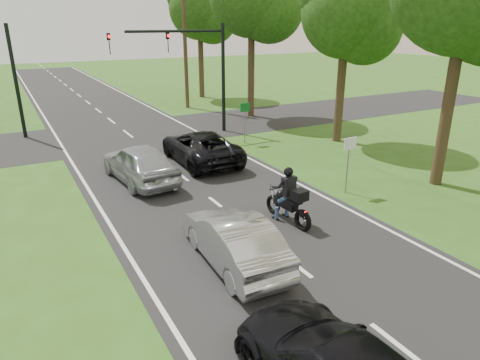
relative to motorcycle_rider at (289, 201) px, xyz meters
name	(u,v)px	position (x,y,z in m)	size (l,w,h in m)	color
ground	(289,260)	(-1.34, -1.92, -0.73)	(140.00, 140.00, 0.00)	#315217
road	(163,161)	(-1.34, 8.08, -0.72)	(8.00, 100.00, 0.01)	black
cross_road	(128,134)	(-1.34, 14.08, -0.72)	(60.00, 7.00, 0.01)	black
motorcycle_rider	(289,201)	(0.00, 0.00, 0.00)	(0.62, 2.15, 1.85)	black
dark_suv	(200,147)	(0.17, 7.19, 0.00)	(2.37, 5.14, 1.43)	black
silver_sedan	(234,240)	(-2.70, -1.33, -0.04)	(1.43, 4.11, 1.35)	#ADADB1
silver_suv	(140,163)	(-3.00, 5.99, 0.06)	(1.83, 4.54, 1.55)	#ACAFB4
traffic_signal	(192,60)	(2.00, 12.08, 3.41)	(6.38, 0.44, 6.00)	black
signal_pole_far	(16,83)	(-6.54, 16.08, 2.27)	(0.20, 0.20, 6.00)	black
utility_pole_far	(185,37)	(4.86, 20.08, 4.35)	(1.60, 0.28, 10.00)	#4B3822
sign_white	(349,152)	(3.36, 1.06, 0.87)	(0.55, 0.07, 2.12)	slate
sign_green	(245,113)	(3.56, 9.06, 0.87)	(0.55, 0.07, 2.12)	slate
tree_row_c	(353,18)	(8.42, 6.88, 5.50)	(4.80, 4.65, 8.76)	#332316
tree_row_e	(204,12)	(8.14, 23.86, 6.10)	(5.28, 5.12, 9.61)	#332316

